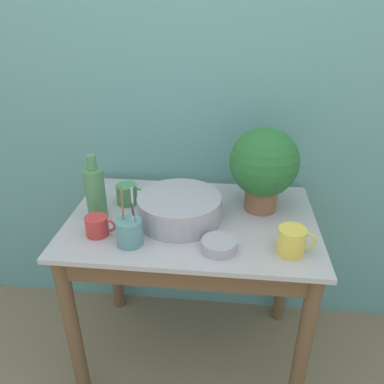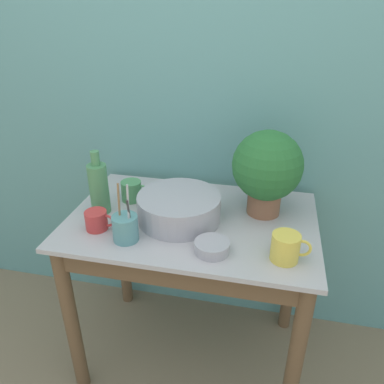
{
  "view_description": "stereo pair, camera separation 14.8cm",
  "coord_description": "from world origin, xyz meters",
  "px_view_note": "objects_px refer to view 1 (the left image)",
  "views": [
    {
      "loc": [
        0.14,
        -0.98,
        1.6
      ],
      "look_at": [
        0.0,
        0.33,
        0.91
      ],
      "focal_mm": 35.0,
      "sensor_mm": 36.0,
      "label": 1
    },
    {
      "loc": [
        0.28,
        -0.95,
        1.6
      ],
      "look_at": [
        0.0,
        0.33,
        0.91
      ],
      "focal_mm": 35.0,
      "sensor_mm": 36.0,
      "label": 2
    }
  ],
  "objects_px": {
    "bowl_wash_large": "(179,208)",
    "bottle_tall": "(95,192)",
    "potted_plant": "(264,165)",
    "mug_yellow": "(292,241)",
    "mug_red": "(97,226)",
    "mug_green": "(127,194)",
    "bowl_small_steel": "(219,245)",
    "utensil_cup": "(129,232)"
  },
  "relations": [
    {
      "from": "bowl_wash_large",
      "to": "bottle_tall",
      "type": "bearing_deg",
      "value": -178.62
    },
    {
      "from": "potted_plant",
      "to": "mug_yellow",
      "type": "relative_size",
      "value": 2.61
    },
    {
      "from": "mug_yellow",
      "to": "mug_red",
      "type": "xyz_separation_m",
      "value": [
        -0.71,
        0.04,
        -0.01
      ]
    },
    {
      "from": "bottle_tall",
      "to": "mug_red",
      "type": "bearing_deg",
      "value": -71.71
    },
    {
      "from": "mug_green",
      "to": "mug_red",
      "type": "height_order",
      "value": "mug_green"
    },
    {
      "from": "mug_yellow",
      "to": "mug_red",
      "type": "bearing_deg",
      "value": 176.72
    },
    {
      "from": "potted_plant",
      "to": "bottle_tall",
      "type": "relative_size",
      "value": 1.31
    },
    {
      "from": "bowl_small_steel",
      "to": "utensil_cup",
      "type": "bearing_deg",
      "value": 179.21
    },
    {
      "from": "potted_plant",
      "to": "bowl_wash_large",
      "type": "height_order",
      "value": "potted_plant"
    },
    {
      "from": "bottle_tall",
      "to": "utensil_cup",
      "type": "xyz_separation_m",
      "value": [
        0.18,
        -0.18,
        -0.06
      ]
    },
    {
      "from": "bowl_wash_large",
      "to": "bottle_tall",
      "type": "height_order",
      "value": "bottle_tall"
    },
    {
      "from": "bowl_wash_large",
      "to": "bowl_small_steel",
      "type": "relative_size",
      "value": 2.66
    },
    {
      "from": "mug_red",
      "to": "bowl_small_steel",
      "type": "distance_m",
      "value": 0.47
    },
    {
      "from": "potted_plant",
      "to": "bowl_wash_large",
      "type": "xyz_separation_m",
      "value": [
        -0.33,
        -0.13,
        -0.15
      ]
    },
    {
      "from": "mug_red",
      "to": "utensil_cup",
      "type": "relative_size",
      "value": 0.51
    },
    {
      "from": "potted_plant",
      "to": "bowl_wash_large",
      "type": "distance_m",
      "value": 0.38
    },
    {
      "from": "mug_green",
      "to": "mug_yellow",
      "type": "bearing_deg",
      "value": -23.74
    },
    {
      "from": "bottle_tall",
      "to": "bowl_small_steel",
      "type": "bearing_deg",
      "value": -19.67
    },
    {
      "from": "mug_green",
      "to": "bottle_tall",
      "type": "bearing_deg",
      "value": -127.22
    },
    {
      "from": "mug_yellow",
      "to": "potted_plant",
      "type": "bearing_deg",
      "value": 106.26
    },
    {
      "from": "bottle_tall",
      "to": "mug_green",
      "type": "relative_size",
      "value": 2.18
    },
    {
      "from": "bottle_tall",
      "to": "utensil_cup",
      "type": "relative_size",
      "value": 1.18
    },
    {
      "from": "potted_plant",
      "to": "bowl_small_steel",
      "type": "distance_m",
      "value": 0.4
    },
    {
      "from": "bottle_tall",
      "to": "mug_red",
      "type": "height_order",
      "value": "bottle_tall"
    },
    {
      "from": "potted_plant",
      "to": "mug_yellow",
      "type": "height_order",
      "value": "potted_plant"
    },
    {
      "from": "potted_plant",
      "to": "mug_red",
      "type": "xyz_separation_m",
      "value": [
        -0.62,
        -0.27,
        -0.16
      ]
    },
    {
      "from": "potted_plant",
      "to": "utensil_cup",
      "type": "distance_m",
      "value": 0.6
    },
    {
      "from": "bowl_wash_large",
      "to": "bottle_tall",
      "type": "xyz_separation_m",
      "value": [
        -0.34,
        -0.01,
        0.06
      ]
    },
    {
      "from": "mug_green",
      "to": "bowl_wash_large",
      "type": "bearing_deg",
      "value": -24.96
    },
    {
      "from": "mug_green",
      "to": "bowl_small_steel",
      "type": "bearing_deg",
      "value": -36.28
    },
    {
      "from": "bowl_wash_large",
      "to": "potted_plant",
      "type": "bearing_deg",
      "value": 21.42
    },
    {
      "from": "mug_yellow",
      "to": "bowl_small_steel",
      "type": "xyz_separation_m",
      "value": [
        -0.25,
        -0.01,
        -0.03
      ]
    },
    {
      "from": "bottle_tall",
      "to": "mug_yellow",
      "type": "height_order",
      "value": "bottle_tall"
    },
    {
      "from": "potted_plant",
      "to": "mug_green",
      "type": "relative_size",
      "value": 2.86
    },
    {
      "from": "bowl_wash_large",
      "to": "utensil_cup",
      "type": "xyz_separation_m",
      "value": [
        -0.16,
        -0.18,
        -0.0
      ]
    },
    {
      "from": "bowl_wash_large",
      "to": "mug_green",
      "type": "bearing_deg",
      "value": 155.04
    },
    {
      "from": "bowl_wash_large",
      "to": "mug_yellow",
      "type": "distance_m",
      "value": 0.46
    },
    {
      "from": "bottle_tall",
      "to": "mug_yellow",
      "type": "xyz_separation_m",
      "value": [
        0.76,
        -0.17,
        -0.06
      ]
    },
    {
      "from": "mug_red",
      "to": "potted_plant",
      "type": "bearing_deg",
      "value": 23.15
    },
    {
      "from": "potted_plant",
      "to": "utensil_cup",
      "type": "relative_size",
      "value": 1.54
    },
    {
      "from": "mug_yellow",
      "to": "utensil_cup",
      "type": "xyz_separation_m",
      "value": [
        -0.58,
        -0.01,
        0.0
      ]
    },
    {
      "from": "mug_yellow",
      "to": "mug_red",
      "type": "distance_m",
      "value": 0.72
    }
  ]
}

